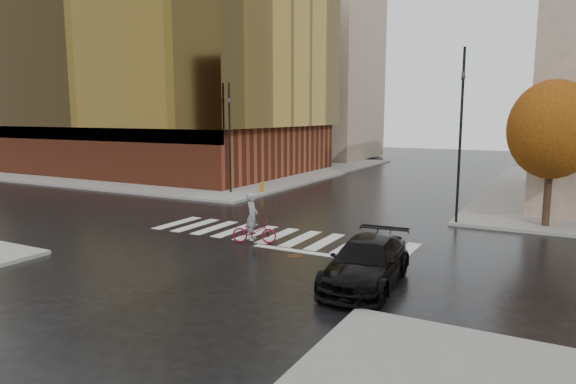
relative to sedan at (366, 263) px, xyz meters
The scene contains 12 objects.
ground 6.68m from the sedan, 145.47° to the left, with size 120.00×120.00×0.00m, color black.
sidewalk_nw 36.25m from the sedan, 136.91° to the left, with size 30.00×30.00×0.15m, color gray.
crosswalk 6.97m from the sedan, 142.07° to the left, with size 12.00×3.00×0.01m, color silver.
office_glass 35.85m from the sedan, 141.63° to the left, with size 27.00×19.00×16.00m.
building_nw_far 47.03m from the sedan, 117.78° to the left, with size 14.00×12.00×20.00m, color gray.
tree_ne_a 12.62m from the sedan, 67.92° to the left, with size 3.80×3.80×6.50m.
sedan is the anchor object (origin of this frame).
cyclist 6.38m from the sedan, 154.33° to the left, with size 1.90×1.22×2.04m.
traffic_light_nw 19.05m from the sedan, 137.11° to the left, with size 0.20×0.17×6.92m.
traffic_light_ne 10.88m from the sedan, 85.29° to the left, with size 0.22×0.24×7.95m.
fire_hydrant 18.27m from the sedan, 131.10° to the left, with size 0.24×0.24×0.67m.
manhole 3.85m from the sedan, 152.21° to the left, with size 0.59×0.59×0.01m, color #4C2F1B.
Camera 1 is at (10.46, -18.10, 5.14)m, focal length 32.00 mm.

